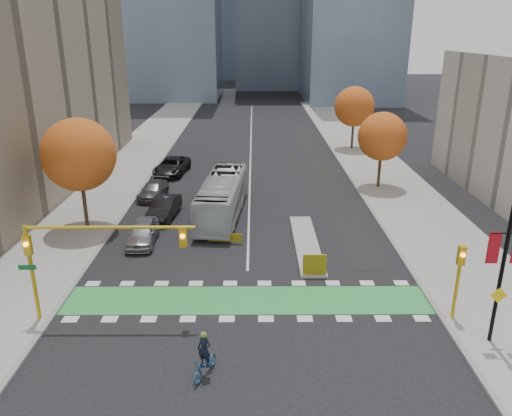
{
  "coord_description": "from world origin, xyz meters",
  "views": [
    {
      "loc": [
        0.4,
        -22.51,
        13.94
      ],
      "look_at": [
        0.53,
        8.08,
        3.0
      ],
      "focal_mm": 35.0,
      "sensor_mm": 36.0,
      "label": 1
    }
  ],
  "objects_px": {
    "tree_east_near": "(382,137)",
    "parked_car_c": "(153,190)",
    "hazard_board": "(315,265)",
    "traffic_signal_west": "(81,248)",
    "parked_car_a": "(143,232)",
    "parked_car_d": "(172,166)",
    "tree_west": "(79,155)",
    "parked_car_b": "(164,208)",
    "traffic_signal_east": "(459,271)",
    "cyclist": "(205,361)",
    "tree_east_far": "(354,107)",
    "banner_lamppost": "(505,254)",
    "bus": "(222,197)"
  },
  "relations": [
    {
      "from": "traffic_signal_east",
      "to": "parked_car_b",
      "type": "distance_m",
      "value": 22.75
    },
    {
      "from": "banner_lamppost",
      "to": "cyclist",
      "type": "distance_m",
      "value": 13.95
    },
    {
      "from": "tree_east_far",
      "to": "parked_car_b",
      "type": "relative_size",
      "value": 1.54
    },
    {
      "from": "traffic_signal_west",
      "to": "banner_lamppost",
      "type": "distance_m",
      "value": 19.54
    },
    {
      "from": "hazard_board",
      "to": "tree_east_far",
      "type": "height_order",
      "value": "tree_east_far"
    },
    {
      "from": "tree_east_near",
      "to": "banner_lamppost",
      "type": "xyz_separation_m",
      "value": [
        -0.5,
        -24.5,
        -0.25
      ]
    },
    {
      "from": "parked_car_b",
      "to": "parked_car_c",
      "type": "distance_m",
      "value": 5.32
    },
    {
      "from": "hazard_board",
      "to": "traffic_signal_west",
      "type": "xyz_separation_m",
      "value": [
        -11.93,
        -4.71,
        3.23
      ]
    },
    {
      "from": "tree_east_near",
      "to": "parked_car_d",
      "type": "distance_m",
      "value": 21.0
    },
    {
      "from": "banner_lamppost",
      "to": "parked_car_a",
      "type": "bearing_deg",
      "value": 147.85
    },
    {
      "from": "tree_west",
      "to": "tree_east_far",
      "type": "relative_size",
      "value": 1.08
    },
    {
      "from": "banner_lamppost",
      "to": "parked_car_b",
      "type": "bearing_deg",
      "value": 137.21
    },
    {
      "from": "cyclist",
      "to": "parked_car_b",
      "type": "relative_size",
      "value": 0.44
    },
    {
      "from": "tree_east_near",
      "to": "parked_car_b",
      "type": "height_order",
      "value": "tree_east_near"
    },
    {
      "from": "parked_car_a",
      "to": "parked_car_b",
      "type": "relative_size",
      "value": 0.93
    },
    {
      "from": "traffic_signal_west",
      "to": "banner_lamppost",
      "type": "relative_size",
      "value": 1.03
    },
    {
      "from": "hazard_board",
      "to": "tree_east_far",
      "type": "relative_size",
      "value": 0.18
    },
    {
      "from": "hazard_board",
      "to": "parked_car_c",
      "type": "xyz_separation_m",
      "value": [
        -12.47,
        15.1,
        -0.11
      ]
    },
    {
      "from": "hazard_board",
      "to": "traffic_signal_west",
      "type": "relative_size",
      "value": 0.16
    },
    {
      "from": "hazard_board",
      "to": "tree_west",
      "type": "height_order",
      "value": "tree_west"
    },
    {
      "from": "banner_lamppost",
      "to": "tree_east_near",
      "type": "bearing_deg",
      "value": 88.83
    },
    {
      "from": "tree_east_far",
      "to": "traffic_signal_east",
      "type": "height_order",
      "value": "tree_east_far"
    },
    {
      "from": "tree_east_far",
      "to": "parked_car_d",
      "type": "bearing_deg",
      "value": -151.7
    },
    {
      "from": "tree_west",
      "to": "parked_car_d",
      "type": "height_order",
      "value": "tree_west"
    },
    {
      "from": "traffic_signal_west",
      "to": "cyclist",
      "type": "distance_m",
      "value": 8.27
    },
    {
      "from": "hazard_board",
      "to": "parked_car_d",
      "type": "relative_size",
      "value": 0.23
    },
    {
      "from": "banner_lamppost",
      "to": "bus",
      "type": "height_order",
      "value": "banner_lamppost"
    },
    {
      "from": "hazard_board",
      "to": "parked_car_b",
      "type": "relative_size",
      "value": 0.28
    },
    {
      "from": "traffic_signal_east",
      "to": "cyclist",
      "type": "distance_m",
      "value": 13.09
    },
    {
      "from": "tree_east_far",
      "to": "bus",
      "type": "relative_size",
      "value": 0.67
    },
    {
      "from": "cyclist",
      "to": "bus",
      "type": "distance_m",
      "value": 19.52
    },
    {
      "from": "parked_car_a",
      "to": "parked_car_b",
      "type": "distance_m",
      "value": 5.04
    },
    {
      "from": "parked_car_d",
      "to": "hazard_board",
      "type": "bearing_deg",
      "value": -55.04
    },
    {
      "from": "hazard_board",
      "to": "parked_car_a",
      "type": "height_order",
      "value": "parked_car_a"
    },
    {
      "from": "cyclist",
      "to": "parked_car_c",
      "type": "relative_size",
      "value": 0.46
    },
    {
      "from": "parked_car_b",
      "to": "banner_lamppost",
      "type": "bearing_deg",
      "value": -37.27
    },
    {
      "from": "hazard_board",
      "to": "banner_lamppost",
      "type": "xyz_separation_m",
      "value": [
        7.5,
        -6.7,
        3.81
      ]
    },
    {
      "from": "tree_west",
      "to": "parked_car_a",
      "type": "relative_size",
      "value": 1.78
    },
    {
      "from": "tree_east_far",
      "to": "cyclist",
      "type": "relative_size",
      "value": 3.53
    },
    {
      "from": "tree_east_near",
      "to": "parked_car_c",
      "type": "distance_m",
      "value": 21.07
    },
    {
      "from": "parked_car_a",
      "to": "parked_car_b",
      "type": "height_order",
      "value": "parked_car_b"
    },
    {
      "from": "traffic_signal_east",
      "to": "cyclist",
      "type": "height_order",
      "value": "traffic_signal_east"
    },
    {
      "from": "parked_car_b",
      "to": "tree_east_far",
      "type": "bearing_deg",
      "value": 56.57
    },
    {
      "from": "tree_east_far",
      "to": "parked_car_d",
      "type": "distance_m",
      "value": 23.7
    },
    {
      "from": "tree_east_far",
      "to": "cyclist",
      "type": "distance_m",
      "value": 45.33
    },
    {
      "from": "parked_car_c",
      "to": "parked_car_d",
      "type": "relative_size",
      "value": 0.79
    },
    {
      "from": "tree_east_near",
      "to": "traffic_signal_east",
      "type": "relative_size",
      "value": 1.73
    },
    {
      "from": "hazard_board",
      "to": "parked_car_c",
      "type": "height_order",
      "value": "hazard_board"
    },
    {
      "from": "hazard_board",
      "to": "parked_car_a",
      "type": "xyz_separation_m",
      "value": [
        -11.29,
        5.1,
        -0.01
      ]
    },
    {
      "from": "traffic_signal_west",
      "to": "parked_car_b",
      "type": "height_order",
      "value": "traffic_signal_west"
    }
  ]
}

